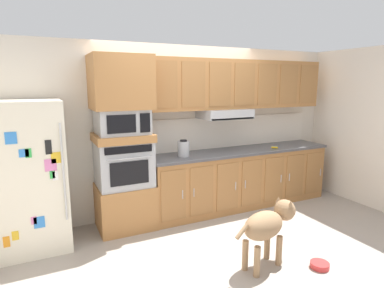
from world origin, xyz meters
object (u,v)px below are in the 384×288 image
object	(u,v)px
refrigerator	(31,176)
screwdriver	(275,147)
dog	(268,224)
dog_food_bowl	(320,265)
built_in_oven	(124,163)
microwave	(122,121)
electric_kettle	(184,149)

from	to	relation	value
refrigerator	screwdriver	world-z (taller)	refrigerator
dog	dog_food_bowl	size ratio (longest dim) A/B	4.74
screwdriver	dog_food_bowl	bearing A→B (deg)	-114.54
built_in_oven	screwdriver	bearing A→B (deg)	-3.45
screwdriver	dog	world-z (taller)	screwdriver
built_in_oven	dog	xyz separation A→B (m)	(1.14, -1.60, -0.43)
microwave	dog_food_bowl	xyz separation A→B (m)	(1.61, -1.90, -1.43)
built_in_oven	electric_kettle	size ratio (longest dim) A/B	2.92
microwave	dog_food_bowl	bearing A→B (deg)	-49.62
dog	dog_food_bowl	distance (m)	0.71
refrigerator	microwave	world-z (taller)	refrigerator
refrigerator	microwave	size ratio (longest dim) A/B	2.73
dog_food_bowl	built_in_oven	bearing A→B (deg)	130.39
electric_kettle	dog	distance (m)	1.68
refrigerator	screwdriver	bearing A→B (deg)	-1.26
built_in_oven	electric_kettle	world-z (taller)	built_in_oven
electric_kettle	dog_food_bowl	xyz separation A→B (m)	(0.76, -1.85, -1.00)
refrigerator	microwave	xyz separation A→B (m)	(1.11, 0.07, 0.58)
screwdriver	refrigerator	bearing A→B (deg)	178.74
screwdriver	electric_kettle	bearing A→B (deg)	176.41
dog	electric_kettle	bearing A→B (deg)	88.05
refrigerator	built_in_oven	xyz separation A→B (m)	(1.11, 0.07, 0.02)
electric_kettle	dog	bearing A→B (deg)	-79.37
built_in_oven	dog	bearing A→B (deg)	-54.44
refrigerator	dog_food_bowl	distance (m)	3.38
screwdriver	dog_food_bowl	size ratio (longest dim) A/B	0.84
electric_kettle	dog_food_bowl	distance (m)	2.24
refrigerator	dog_food_bowl	size ratio (longest dim) A/B	8.80
microwave	dog	xyz separation A→B (m)	(1.14, -1.60, -0.99)
screwdriver	dog	xyz separation A→B (m)	(-1.27, -1.45, -0.46)
refrigerator	screwdriver	size ratio (longest dim) A/B	10.47
microwave	dog_food_bowl	size ratio (longest dim) A/B	3.22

